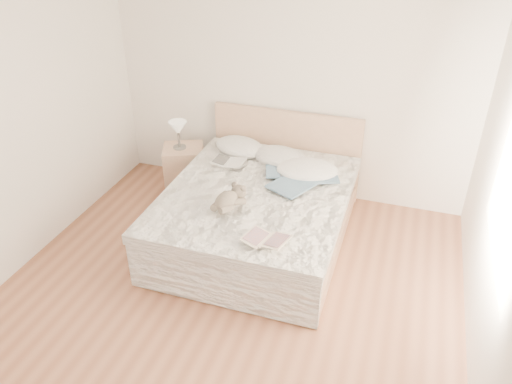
{
  "coord_description": "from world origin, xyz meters",
  "views": [
    {
      "loc": [
        1.28,
        -2.8,
        3.08
      ],
      "look_at": [
        0.01,
        1.05,
        0.62
      ],
      "focal_mm": 35.0,
      "sensor_mm": 36.0,
      "label": 1
    }
  ],
  "objects_px": {
    "childrens_book": "(266,240)",
    "teddy_bear": "(227,206)",
    "bed": "(259,211)",
    "table_lamp": "(178,129)",
    "photo_book": "(229,162)",
    "nightstand": "(185,169)"
  },
  "relations": [
    {
      "from": "childrens_book",
      "to": "teddy_bear",
      "type": "bearing_deg",
      "value": 159.46
    },
    {
      "from": "bed",
      "to": "table_lamp",
      "type": "xyz_separation_m",
      "value": [
        -1.15,
        0.6,
        0.48
      ]
    },
    {
      "from": "photo_book",
      "to": "childrens_book",
      "type": "xyz_separation_m",
      "value": [
        0.78,
        -1.17,
        0.0
      ]
    },
    {
      "from": "childrens_book",
      "to": "photo_book",
      "type": "bearing_deg",
      "value": 138.32
    },
    {
      "from": "childrens_book",
      "to": "teddy_bear",
      "type": "height_order",
      "value": "teddy_bear"
    },
    {
      "from": "table_lamp",
      "to": "childrens_book",
      "type": "height_order",
      "value": "table_lamp"
    },
    {
      "from": "bed",
      "to": "nightstand",
      "type": "relative_size",
      "value": 3.83
    },
    {
      "from": "table_lamp",
      "to": "photo_book",
      "type": "height_order",
      "value": "table_lamp"
    },
    {
      "from": "photo_book",
      "to": "childrens_book",
      "type": "distance_m",
      "value": 1.41
    },
    {
      "from": "nightstand",
      "to": "table_lamp",
      "type": "bearing_deg",
      "value": -152.7
    },
    {
      "from": "table_lamp",
      "to": "teddy_bear",
      "type": "relative_size",
      "value": 0.98
    },
    {
      "from": "bed",
      "to": "photo_book",
      "type": "relative_size",
      "value": 6.14
    },
    {
      "from": "childrens_book",
      "to": "table_lamp",
      "type": "bearing_deg",
      "value": 150.54
    },
    {
      "from": "nightstand",
      "to": "teddy_bear",
      "type": "xyz_separation_m",
      "value": [
        0.97,
        -1.12,
        0.37
      ]
    },
    {
      "from": "table_lamp",
      "to": "photo_book",
      "type": "relative_size",
      "value": 0.92
    },
    {
      "from": "bed",
      "to": "childrens_book",
      "type": "relative_size",
      "value": 5.9
    },
    {
      "from": "teddy_bear",
      "to": "childrens_book",
      "type": "bearing_deg",
      "value": -18.97
    },
    {
      "from": "bed",
      "to": "photo_book",
      "type": "bearing_deg",
      "value": 143.36
    },
    {
      "from": "photo_book",
      "to": "teddy_bear",
      "type": "bearing_deg",
      "value": -69.28
    },
    {
      "from": "photo_book",
      "to": "childrens_book",
      "type": "relative_size",
      "value": 0.96
    },
    {
      "from": "bed",
      "to": "childrens_book",
      "type": "bearing_deg",
      "value": -68.48
    },
    {
      "from": "bed",
      "to": "nightstand",
      "type": "height_order",
      "value": "bed"
    }
  ]
}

